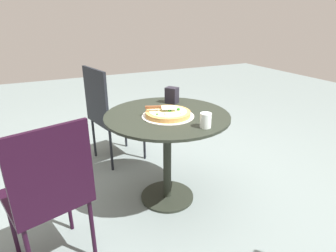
{
  "coord_description": "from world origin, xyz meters",
  "views": [
    {
      "loc": [
        1.68,
        -0.8,
        1.34
      ],
      "look_at": [
        0.04,
        -0.01,
        0.62
      ],
      "focal_mm": 30.02,
      "sensor_mm": 36.0,
      "label": 1
    }
  ],
  "objects": [
    {
      "name": "pizza_on_tray",
      "position": [
        0.04,
        -0.01,
        0.71
      ],
      "size": [
        0.36,
        0.36,
        0.05
      ],
      "color": "silver",
      "rests_on": "patio_table"
    },
    {
      "name": "ground_plane",
      "position": [
        0.0,
        0.0,
        0.0
      ],
      "size": [
        10.0,
        10.0,
        0.0
      ],
      "primitive_type": "plane",
      "color": "slate"
    },
    {
      "name": "drinking_cup",
      "position": [
        0.32,
        0.11,
        0.74
      ],
      "size": [
        0.07,
        0.07,
        0.09
      ],
      "primitive_type": "cylinder",
      "color": "white",
      "rests_on": "patio_table"
    },
    {
      "name": "napkin_dispenser",
      "position": [
        -0.23,
        0.15,
        0.76
      ],
      "size": [
        0.12,
        0.11,
        0.12
      ],
      "primitive_type": "cube",
      "rotation": [
        0.0,
        0.0,
        3.75
      ],
      "color": "black",
      "rests_on": "patio_table"
    },
    {
      "name": "pizza_server",
      "position": [
        0.01,
        -0.05,
        0.75
      ],
      "size": [
        0.12,
        0.21,
        0.02
      ],
      "color": "silver",
      "rests_on": "pizza_on_tray"
    },
    {
      "name": "patio_chair_near",
      "position": [
        -0.8,
        -0.23,
        0.52
      ],
      "size": [
        0.5,
        0.5,
        0.92
      ],
      "color": "black",
      "rests_on": "ground"
    },
    {
      "name": "patio_table",
      "position": [
        0.0,
        0.0,
        0.54
      ],
      "size": [
        0.88,
        0.88,
        0.69
      ],
      "color": "#23281F",
      "rests_on": "ground"
    },
    {
      "name": "patio_chair_corner",
      "position": [
        0.32,
        -0.82,
        0.51
      ],
      "size": [
        0.48,
        0.48,
        0.88
      ],
      "color": "black",
      "rests_on": "ground"
    }
  ]
}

